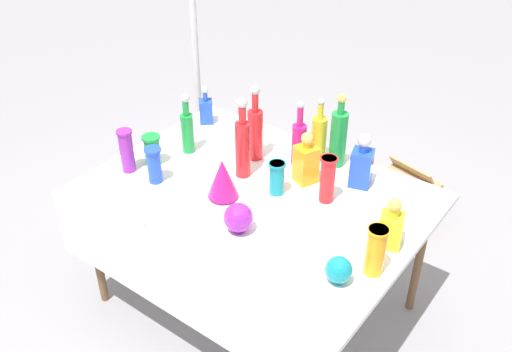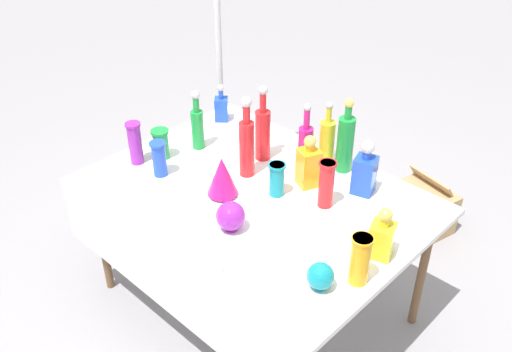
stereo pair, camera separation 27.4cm
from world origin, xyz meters
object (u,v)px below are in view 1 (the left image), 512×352
object	(u,v)px
slender_vase_2	(376,250)
canopy_pole	(196,66)
tall_bottle_3	(255,131)
fluted_vase_0	(223,178)
square_decanter_2	(306,161)
slender_vase_3	(328,178)
slender_vase_1	(154,164)
tall_bottle_4	(299,141)
square_decanter_1	(206,109)
square_decanter_0	(362,164)
tall_bottle_0	(338,137)
tall_bottle_1	(243,144)
slender_vase_4	(277,177)
square_decanter_3	(391,227)
tall_bottle_2	(319,136)
slender_vase_5	(127,150)
round_bowl_1	(238,218)
round_bowl_0	(339,270)
cardboard_box_behind_left	(401,199)
tall_bottle_5	(187,129)
slender_vase_0	(152,149)

from	to	relation	value
slender_vase_2	canopy_pole	xyz separation A→B (m)	(-1.75, 0.89, 0.04)
tall_bottle_3	fluted_vase_0	xyz separation A→B (m)	(0.09, -0.38, -0.05)
square_decanter_2	slender_vase_3	distance (m)	0.19
slender_vase_2	slender_vase_1	bearing A→B (deg)	-177.06
fluted_vase_0	tall_bottle_3	bearing A→B (deg)	103.82
tall_bottle_4	square_decanter_1	size ratio (longest dim) A/B	1.57
tall_bottle_3	square_decanter_1	world-z (taller)	tall_bottle_3
square_decanter_0	slender_vase_2	size ratio (longest dim) A/B	1.29
tall_bottle_0	fluted_vase_0	xyz separation A→B (m)	(-0.29, -0.59, -0.06)
tall_bottle_0	slender_vase_1	size ratio (longest dim) A/B	2.13
canopy_pole	tall_bottle_1	bearing A→B (deg)	-35.96
square_decanter_0	slender_vase_1	size ratio (longest dim) A/B	1.51
slender_vase_4	square_decanter_0	bearing A→B (deg)	46.66
slender_vase_2	square_decanter_3	bearing A→B (deg)	97.18
tall_bottle_3	canopy_pole	xyz separation A→B (m)	(-0.84, 0.47, -0.01)
tall_bottle_2	square_decanter_2	xyz separation A→B (m)	(0.07, -0.23, -0.01)
tall_bottle_0	slender_vase_5	distance (m)	1.09
slender_vase_2	canopy_pole	world-z (taller)	canopy_pole
tall_bottle_4	square_decanter_0	bearing A→B (deg)	2.75
tall_bottle_0	fluted_vase_0	world-z (taller)	tall_bottle_0
tall_bottle_3	slender_vase_5	xyz separation A→B (m)	(-0.45, -0.49, -0.04)
square_decanter_1	square_decanter_2	distance (m)	0.83
tall_bottle_0	slender_vase_2	bearing A→B (deg)	-49.43
tall_bottle_3	slender_vase_1	xyz separation A→B (m)	(-0.27, -0.48, -0.06)
tall_bottle_4	slender_vase_3	size ratio (longest dim) A/B	1.51
tall_bottle_4	round_bowl_1	xyz separation A→B (m)	(0.10, -0.64, -0.06)
slender_vase_2	square_decanter_0	bearing A→B (deg)	123.08
tall_bottle_1	round_bowl_1	distance (m)	0.47
round_bowl_0	cardboard_box_behind_left	distance (m)	1.69
tall_bottle_2	canopy_pole	world-z (taller)	canopy_pole
square_decanter_0	slender_vase_2	xyz separation A→B (m)	(0.35, -0.53, -0.00)
round_bowl_1	canopy_pole	world-z (taller)	canopy_pole
slender_vase_1	slender_vase_2	size ratio (longest dim) A/B	0.85
round_bowl_1	cardboard_box_behind_left	xyz separation A→B (m)	(0.18, 1.50, -0.69)
fluted_vase_0	square_decanter_3	bearing A→B (deg)	11.25
tall_bottle_4	fluted_vase_0	size ratio (longest dim) A/B	1.71
round_bowl_0	round_bowl_1	distance (m)	0.52
slender_vase_1	square_decanter_2	bearing A→B (deg)	37.00
fluted_vase_0	round_bowl_0	bearing A→B (deg)	-13.14
tall_bottle_0	tall_bottle_3	size ratio (longest dim) A/B	0.96
square_decanter_2	slender_vase_3	size ratio (longest dim) A/B	1.16
tall_bottle_2	slender_vase_5	world-z (taller)	tall_bottle_2
tall_bottle_5	tall_bottle_3	bearing A→B (deg)	26.29
square_decanter_3	slender_vase_0	xyz separation A→B (m)	(-1.29, -0.15, -0.01)
square_decanter_1	cardboard_box_behind_left	distance (m)	1.45
fluted_vase_0	cardboard_box_behind_left	xyz separation A→B (m)	(0.40, 1.34, -0.73)
tall_bottle_1	tall_bottle_4	xyz separation A→B (m)	(0.16, 0.26, -0.05)
tall_bottle_1	cardboard_box_behind_left	distance (m)	1.45
tall_bottle_1	tall_bottle_3	world-z (taller)	tall_bottle_1
square_decanter_0	round_bowl_0	world-z (taller)	square_decanter_0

